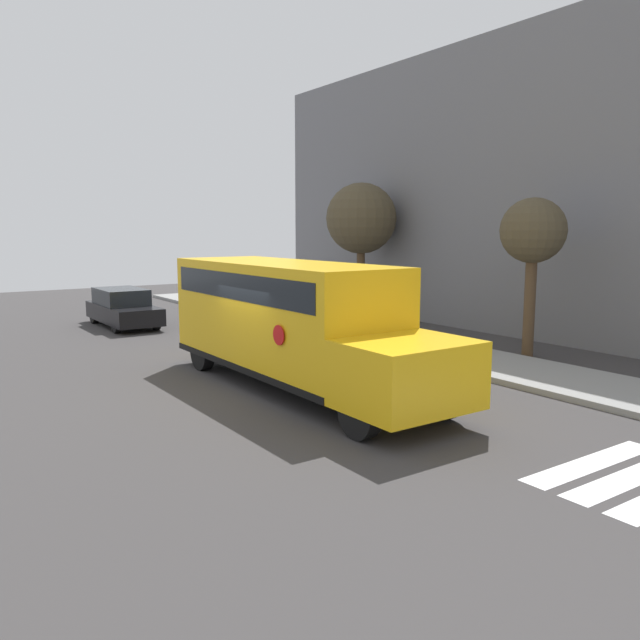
{
  "coord_description": "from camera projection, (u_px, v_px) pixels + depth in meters",
  "views": [
    {
      "loc": [
        13.02,
        -7.37,
        3.86
      ],
      "look_at": [
        0.66,
        1.15,
        1.68
      ],
      "focal_mm": 35.0,
      "sensor_mm": 36.0,
      "label": 1
    }
  ],
  "objects": [
    {
      "name": "ground_plane",
      "position": [
        267.0,
        388.0,
        15.3
      ],
      "size": [
        60.0,
        60.0,
        0.0
      ],
      "primitive_type": "plane",
      "color": "#3A3838"
    },
    {
      "name": "sidewalk_strip",
      "position": [
        453.0,
        356.0,
        18.94
      ],
      "size": [
        44.0,
        3.0,
        0.15
      ],
      "color": "gray",
      "rests_on": "ground"
    },
    {
      "name": "building_backdrop",
      "position": [
        588.0,
        184.0,
        21.82
      ],
      "size": [
        32.0,
        4.0,
        10.91
      ],
      "color": "slate",
      "rests_on": "ground"
    },
    {
      "name": "tree_near_sidewalk",
      "position": [
        361.0,
        219.0,
        26.64
      ],
      "size": [
        3.02,
        3.02,
        5.86
      ],
      "color": "brown",
      "rests_on": "ground"
    },
    {
      "name": "parked_car",
      "position": [
        123.0,
        308.0,
        25.14
      ],
      "size": [
        4.67,
        1.78,
        1.51
      ],
      "color": "black",
      "rests_on": "ground"
    },
    {
      "name": "tree_far_sidewalk",
      "position": [
        533.0,
        234.0,
        18.65
      ],
      "size": [
        1.96,
        1.96,
        4.82
      ],
      "color": "brown",
      "rests_on": "ground"
    },
    {
      "name": "school_bus",
      "position": [
        291.0,
        317.0,
        15.32
      ],
      "size": [
        9.34,
        2.57,
        3.06
      ],
      "color": "yellow",
      "rests_on": "ground"
    }
  ]
}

